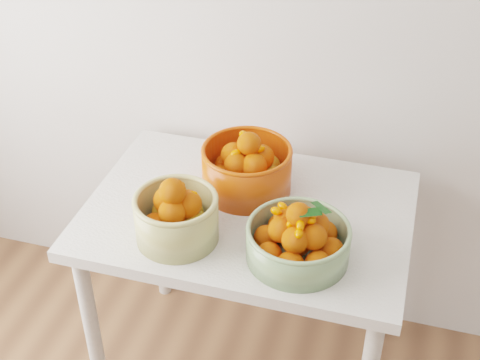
# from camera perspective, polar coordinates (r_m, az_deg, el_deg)

# --- Properties ---
(table) EXTENTS (1.00, 0.70, 0.75)m
(table) POSITION_cam_1_polar(r_m,az_deg,el_deg) (2.13, 0.67, -4.55)
(table) COLOR silver
(table) RESTS_ON ground
(bowl_cream) EXTENTS (0.32, 0.32, 0.21)m
(bowl_cream) POSITION_cam_1_polar(r_m,az_deg,el_deg) (1.93, -5.45, -3.06)
(bowl_cream) COLOR tan
(bowl_cream) RESTS_ON table
(bowl_green) EXTENTS (0.33, 0.33, 0.19)m
(bowl_green) POSITION_cam_1_polar(r_m,az_deg,el_deg) (1.87, 4.99, -5.10)
(bowl_green) COLOR gray
(bowl_green) RESTS_ON table
(bowl_orange) EXTENTS (0.30, 0.30, 0.21)m
(bowl_orange) POSITION_cam_1_polar(r_m,az_deg,el_deg) (2.11, 0.58, 1.05)
(bowl_orange) COLOR red
(bowl_orange) RESTS_ON table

